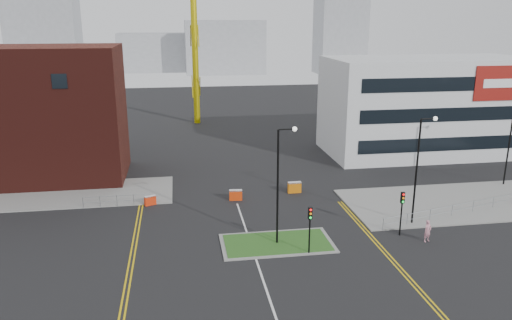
{
  "coord_description": "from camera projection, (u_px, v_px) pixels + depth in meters",
  "views": [
    {
      "loc": [
        -5.11,
        -26.44,
        16.78
      ],
      "look_at": [
        1.34,
        14.17,
        5.0
      ],
      "focal_mm": 35.0,
      "sensor_mm": 36.0,
      "label": 1
    }
  ],
  "objects": [
    {
      "name": "traffic_light_island",
      "position": [
        310.0,
        221.0,
        36.07
      ],
      "size": [
        0.28,
        0.33,
        3.65
      ],
      "color": "black",
      "rests_on": "ground"
    },
    {
      "name": "traffic_light_right",
      "position": [
        402.0,
        205.0,
        39.17
      ],
      "size": [
        0.28,
        0.33,
        3.65
      ],
      "color": "black",
      "rests_on": "ground"
    },
    {
      "name": "brick_building",
      "position": [
        4.0,
        117.0,
        51.73
      ],
      "size": [
        24.2,
        10.07,
        14.24
      ],
      "color": "#3F140F",
      "rests_on": "ground"
    },
    {
      "name": "centre_line",
      "position": [
        265.0,
        286.0,
        32.39
      ],
      "size": [
        0.15,
        30.0,
        0.01
      ],
      "primitive_type": "cube",
      "color": "silver",
      "rests_on": "ground"
    },
    {
      "name": "yellow_left_b",
      "position": [
        137.0,
        242.0,
        38.68
      ],
      "size": [
        0.12,
        24.0,
        0.01
      ],
      "primitive_type": "cube",
      "color": "gold",
      "rests_on": "ground"
    },
    {
      "name": "yellow_right_b",
      "position": [
        383.0,
        248.0,
        37.67
      ],
      "size": [
        0.12,
        20.0,
        0.01
      ],
      "primitive_type": "cube",
      "color": "gold",
      "rests_on": "ground"
    },
    {
      "name": "skyline_a",
      "position": [
        45.0,
        40.0,
        135.37
      ],
      "size": [
        18.0,
        12.0,
        22.0
      ],
      "primitive_type": "cube",
      "color": "gray",
      "rests_on": "ground"
    },
    {
      "name": "streetlamp_right_near",
      "position": [
        420.0,
        162.0,
        40.64
      ],
      "size": [
        1.46,
        0.36,
        9.18
      ],
      "color": "black",
      "rests_on": "ground"
    },
    {
      "name": "railing_left",
      "position": [
        117.0,
        199.0,
        45.72
      ],
      "size": [
        6.05,
        0.05,
        1.1
      ],
      "color": "gray",
      "rests_on": "ground"
    },
    {
      "name": "yellow_right_a",
      "position": [
        380.0,
        248.0,
        37.62
      ],
      "size": [
        0.12,
        20.0,
        0.01
      ],
      "primitive_type": "cube",
      "color": "gold",
      "rests_on": "ground"
    },
    {
      "name": "streetlamp_right_far",
      "position": [
        512.0,
        134.0,
        50.35
      ],
      "size": [
        1.46,
        0.36,
        9.18
      ],
      "color": "black",
      "rests_on": "ground"
    },
    {
      "name": "ground",
      "position": [
        271.0,
        302.0,
        30.49
      ],
      "size": [
        200.0,
        200.0,
        0.0
      ],
      "primitive_type": "plane",
      "color": "black",
      "rests_on": "ground"
    },
    {
      "name": "streetlamp_island",
      "position": [
        281.0,
        177.0,
        36.93
      ],
      "size": [
        1.46,
        0.36,
        9.18
      ],
      "color": "black",
      "rests_on": "ground"
    },
    {
      "name": "island_kerb",
      "position": [
        277.0,
        243.0,
        38.38
      ],
      "size": [
        8.6,
        4.6,
        0.08
      ],
      "primitive_type": "cube",
      "color": "slate",
      "rests_on": "ground"
    },
    {
      "name": "barrier_mid",
      "position": [
        236.0,
        195.0,
        47.42
      ],
      "size": [
        1.24,
        0.51,
        1.02
      ],
      "color": "red",
      "rests_on": "ground"
    },
    {
      "name": "barrier_right",
      "position": [
        294.0,
        187.0,
        49.43
      ],
      "size": [
        1.32,
        0.47,
        1.1
      ],
      "color": "#CA670B",
      "rests_on": "ground"
    },
    {
      "name": "pavement_left",
      "position": [
        26.0,
        196.0,
        48.35
      ],
      "size": [
        28.0,
        8.0,
        0.12
      ],
      "primitive_type": "cube",
      "color": "slate",
      "rests_on": "ground"
    },
    {
      "name": "pavement_right",
      "position": [
        472.0,
        201.0,
        47.09
      ],
      "size": [
        24.0,
        10.0,
        0.12
      ],
      "primitive_type": "cube",
      "color": "slate",
      "rests_on": "ground"
    },
    {
      "name": "skyline_c",
      "position": [
        340.0,
        27.0,
        152.11
      ],
      "size": [
        14.0,
        12.0,
        28.0
      ],
      "primitive_type": "cube",
      "color": "gray",
      "rests_on": "ground"
    },
    {
      "name": "yellow_left_a",
      "position": [
        133.0,
        242.0,
        38.63
      ],
      "size": [
        0.12,
        24.0,
        0.01
      ],
      "primitive_type": "cube",
      "color": "gold",
      "rests_on": "ground"
    },
    {
      "name": "skyline_d",
      "position": [
        166.0,
        52.0,
        160.56
      ],
      "size": [
        30.0,
        12.0,
        12.0
      ],
      "primitive_type": "cube",
      "color": "gray",
      "rests_on": "ground"
    },
    {
      "name": "office_block",
      "position": [
        426.0,
        106.0,
        63.12
      ],
      "size": [
        25.0,
        12.2,
        12.0
      ],
      "color": "silver",
      "rests_on": "ground"
    },
    {
      "name": "skyline_b",
      "position": [
        225.0,
        47.0,
        153.23
      ],
      "size": [
        24.0,
        12.0,
        16.0
      ],
      "primitive_type": "cube",
      "color": "gray",
      "rests_on": "ground"
    },
    {
      "name": "railing_right",
      "position": [
        473.0,
        204.0,
        44.29
      ],
      "size": [
        19.05,
        5.05,
        1.1
      ],
      "color": "gray",
      "rests_on": "ground"
    },
    {
      "name": "pedestrian",
      "position": [
        428.0,
        231.0,
        38.56
      ],
      "size": [
        0.73,
        0.59,
        1.76
      ],
      "primitive_type": "imported",
      "rotation": [
        0.0,
        0.0,
        0.29
      ],
      "color": "#CC8495",
      "rests_on": "ground"
    },
    {
      "name": "grass_island",
      "position": [
        277.0,
        243.0,
        38.38
      ],
      "size": [
        8.0,
        4.0,
        0.12
      ],
      "primitive_type": "cube",
      "color": "#1F4D19",
      "rests_on": "ground"
    },
    {
      "name": "barrier_left",
      "position": [
        150.0,
        200.0,
        46.19
      ],
      "size": [
        1.11,
        0.73,
        0.89
      ],
      "color": "red",
      "rests_on": "ground"
    }
  ]
}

